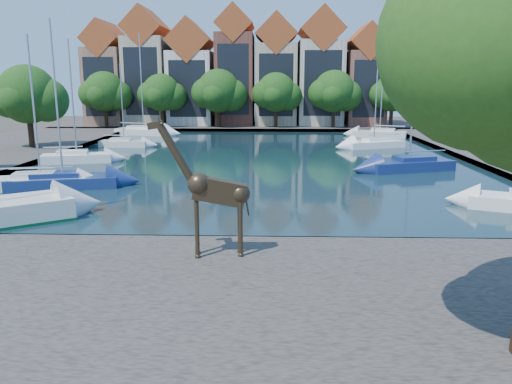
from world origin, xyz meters
TOP-DOWN VIEW (x-y plane):
  - ground at (0.00, 0.00)m, footprint 160.00×160.00m
  - water_basin at (0.00, 24.00)m, footprint 38.00×50.00m
  - near_quay at (0.00, -7.00)m, footprint 50.00×14.00m
  - far_quay at (0.00, 56.00)m, footprint 60.00×16.00m
  - townhouse_west_end at (-23.00, 55.99)m, footprint 5.44×9.18m
  - townhouse_west_mid at (-17.00, 55.99)m, footprint 5.94×9.18m
  - townhouse_west_inner at (-10.50, 55.99)m, footprint 6.43×9.18m
  - townhouse_center at (-4.00, 55.99)m, footprint 5.44×9.18m
  - townhouse_east_inner at (2.00, 55.99)m, footprint 5.94×9.18m
  - townhouse_east_mid at (8.50, 55.99)m, footprint 6.43×9.18m
  - townhouse_east_end at (15.00, 55.99)m, footprint 5.44×9.18m
  - far_tree_far_west at (-21.90, 50.49)m, footprint 7.28×5.60m
  - far_tree_west at (-13.91, 50.49)m, footprint 6.76×5.20m
  - far_tree_mid_west at (-5.89, 50.49)m, footprint 7.80×6.00m
  - far_tree_mid_east at (2.10, 50.49)m, footprint 7.02×5.40m
  - far_tree_east at (10.11, 50.49)m, footprint 7.54×5.80m
  - far_tree_far_east at (18.09, 50.49)m, footprint 6.76×5.20m
  - side_tree_left_far at (-21.90, 27.99)m, footprint 7.28×5.60m
  - giraffe_statue at (-0.73, -2.42)m, footprint 3.49×0.84m
  - sailboat_left_a at (-13.37, 11.01)m, footprint 5.96×3.23m
  - sailboat_left_b at (-12.00, 11.23)m, footprint 7.10×3.90m
  - sailboat_left_c at (-15.00, 21.32)m, footprint 5.91×3.35m
  - sailboat_left_d at (-14.03, 31.79)m, footprint 5.09×2.10m
  - sailboat_left_e at (-15.00, 43.79)m, footprint 7.54×4.21m
  - sailboat_right_b at (12.00, 18.30)m, footprint 7.11×4.34m
  - sailboat_right_c at (12.00, 31.86)m, footprint 6.64×4.40m
  - sailboat_right_d at (14.69, 41.80)m, footprint 6.67×4.12m

SIDE VIEW (x-z plane):
  - ground at x=0.00m, z-range 0.00..0.00m
  - water_basin at x=0.00m, z-range 0.00..0.08m
  - near_quay at x=0.00m, z-range 0.00..0.50m
  - far_quay at x=0.00m, z-range 0.00..0.50m
  - sailboat_left_d at x=-14.03m, z-range -3.68..4.84m
  - sailboat_right_c at x=12.00m, z-range -4.00..5.21m
  - sailboat_left_b at x=-12.00m, z-range -4.58..5.85m
  - sailboat_left_a at x=-13.37m, z-range -4.10..5.40m
  - sailboat_left_c at x=-15.00m, z-range -4.38..5.69m
  - sailboat_right_d at x=14.69m, z-range -3.75..5.07m
  - sailboat_right_b at x=12.00m, z-range -5.36..6.74m
  - sailboat_left_e at x=-15.00m, z-range -5.54..6.94m
  - giraffe_statue at x=-0.73m, z-range 0.46..5.43m
  - far_tree_west at x=-13.91m, z-range 1.40..8.76m
  - far_tree_far_east at x=18.09m, z-range 1.40..8.76m
  - far_tree_mid_east at x=2.10m, z-range 1.37..8.89m
  - far_tree_far_west at x=-21.90m, z-range 1.34..9.02m
  - far_tree_east at x=10.11m, z-range 1.32..9.16m
  - far_tree_mid_west at x=-5.89m, z-range 1.29..9.29m
  - side_tree_left_far at x=-21.90m, z-range 1.44..9.32m
  - townhouse_east_end at x=15.00m, z-range -0.11..14.32m
  - townhouse_west_inner at x=-10.50m, z-range -0.22..14.92m
  - townhouse_west_end at x=-23.00m, z-range -0.11..14.83m
  - townhouse_east_inner at x=2.00m, z-range -0.16..15.63m
  - townhouse_east_mid at x=8.50m, z-range -0.22..16.43m
  - townhouse_west_mid at x=-17.00m, z-range -0.16..16.63m
  - townhouse_center at x=-4.00m, z-range -0.10..16.83m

